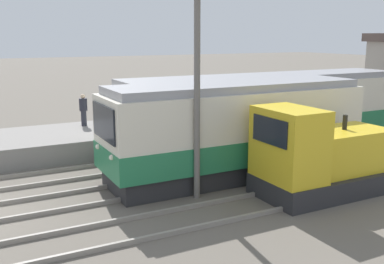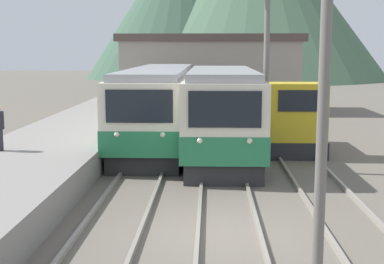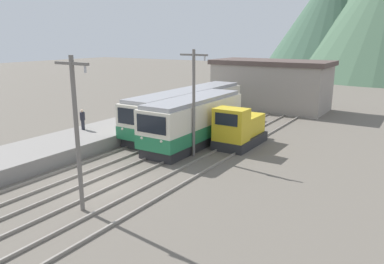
{
  "view_description": "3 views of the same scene",
  "coord_description": "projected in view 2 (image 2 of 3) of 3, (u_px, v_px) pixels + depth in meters",
  "views": [
    {
      "loc": [
        14.03,
        0.16,
        5.21
      ],
      "look_at": [
        -0.68,
        7.8,
        1.65
      ],
      "focal_mm": 42.0,
      "sensor_mm": 36.0,
      "label": 1
    },
    {
      "loc": [
        -0.24,
        -12.13,
        4.28
      ],
      "look_at": [
        -0.91,
        6.97,
        1.35
      ],
      "focal_mm": 50.0,
      "sensor_mm": 36.0,
      "label": 2
    },
    {
      "loc": [
        14.4,
        -13.58,
        7.7
      ],
      "look_at": [
        1.28,
        7.19,
        1.5
      ],
      "focal_mm": 35.0,
      "sensor_mm": 36.0,
      "label": 3
    }
  ],
  "objects": [
    {
      "name": "ground_plane",
      "position": [
        220.0,
        233.0,
        12.62
      ],
      "size": [
        200.0,
        200.0,
        0.0
      ],
      "primitive_type": "plane",
      "color": "#665E54"
    },
    {
      "name": "track_left",
      "position": [
        111.0,
        229.0,
        12.7
      ],
      "size": [
        1.54,
        60.0,
        0.14
      ],
      "color": "gray",
      "rests_on": "ground"
    },
    {
      "name": "track_center",
      "position": [
        229.0,
        231.0,
        12.6
      ],
      "size": [
        1.54,
        60.0,
        0.14
      ],
      "color": "gray",
      "rests_on": "ground"
    },
    {
      "name": "track_right",
      "position": [
        357.0,
        232.0,
        12.5
      ],
      "size": [
        1.54,
        60.0,
        0.14
      ],
      "color": "gray",
      "rests_on": "ground"
    },
    {
      "name": "commuter_train_left",
      "position": [
        160.0,
        108.0,
        24.99
      ],
      "size": [
        2.84,
        14.69,
        3.48
      ],
      "color": "#28282B",
      "rests_on": "ground"
    },
    {
      "name": "commuter_train_center",
      "position": [
        221.0,
        117.0,
        21.43
      ],
      "size": [
        2.84,
        10.18,
        3.54
      ],
      "color": "#28282B",
      "rests_on": "ground"
    },
    {
      "name": "shunting_locomotive",
      "position": [
        291.0,
        123.0,
        22.78
      ],
      "size": [
        2.4,
        4.78,
        3.0
      ],
      "color": "#28282B",
      "rests_on": "ground"
    },
    {
      "name": "catenary_mast_near",
      "position": [
        325.0,
        77.0,
        9.12
      ],
      "size": [
        2.0,
        0.2,
        7.02
      ],
      "color": "slate",
      "rests_on": "ground"
    },
    {
      "name": "catenary_mast_mid",
      "position": [
        267.0,
        63.0,
        18.63
      ],
      "size": [
        2.0,
        0.2,
        7.02
      ],
      "color": "slate",
      "rests_on": "ground"
    },
    {
      "name": "station_building",
      "position": [
        210.0,
        73.0,
        37.9
      ],
      "size": [
        12.6,
        6.3,
        5.35
      ],
      "color": "gray",
      "rests_on": "ground"
    }
  ]
}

